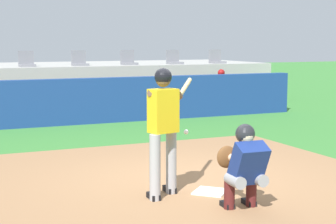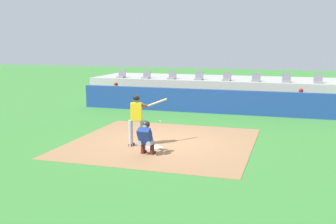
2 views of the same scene
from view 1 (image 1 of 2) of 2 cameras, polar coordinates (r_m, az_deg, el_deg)
ground_plane at (r=8.73m, az=1.87°, el=-7.06°), size 80.00×80.00×0.00m
dirt_infield at (r=8.73m, az=1.87°, el=-7.02°), size 6.40×6.40×0.01m
home_plate at (r=8.04m, az=4.38°, el=-8.17°), size 0.62×0.62×0.02m
batter_at_plate at (r=7.62m, az=-0.40°, el=-1.21°), size 1.09×1.06×1.80m
catcher_crouched at (r=7.16m, az=7.80°, el=-5.33°), size 0.50×1.96×1.13m
dugout_wall at (r=14.67m, az=-9.21°, el=1.08°), size 13.00×0.30×1.20m
dugout_bench at (r=15.68m, az=-10.11°, el=0.08°), size 11.80×0.44×0.45m
dugout_player_1 at (r=17.26m, az=5.68°, el=2.31°), size 0.49×0.70×1.30m
stands_platform at (r=18.94m, az=-12.60°, el=2.69°), size 15.00×4.40×1.40m
stadium_seat_3 at (r=17.25m, az=-14.34°, el=4.98°), size 0.46×0.46×0.48m
stadium_seat_4 at (r=17.59m, az=-9.09°, el=5.16°), size 0.46×0.46×0.48m
stadium_seat_5 at (r=18.07m, az=-4.09°, el=5.28°), size 0.46×0.46×0.48m
stadium_seat_6 at (r=18.69m, az=0.63°, el=5.37°), size 0.46×0.46×0.48m
stadium_seat_7 at (r=19.42m, az=5.02°, el=5.41°), size 0.46×0.46×0.48m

